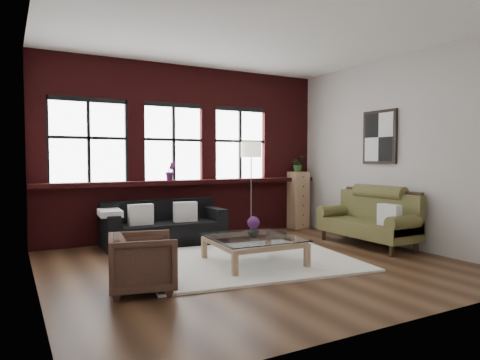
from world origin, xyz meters
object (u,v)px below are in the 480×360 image
dark_sofa (165,223)px  vintage_settee (367,218)px  vase (254,231)px  drawer_chest (298,200)px  floor_lamp (251,184)px  armchair (142,263)px  coffee_table (253,251)px

dark_sofa → vintage_settee: size_ratio=1.13×
dark_sofa → vintage_settee: bearing=-30.4°
vase → drawer_chest: (2.41, 2.25, 0.13)m
drawer_chest → floor_lamp: (-1.20, -0.09, 0.38)m
vintage_settee → armchair: size_ratio=2.54×
floor_lamp → vase: bearing=-119.4°
dark_sofa → floor_lamp: (1.86, 0.25, 0.61)m
armchair → dark_sofa: bearing=-12.3°
dark_sofa → drawer_chest: size_ratio=1.70×
vase → armchair: bearing=-164.1°
vase → floor_lamp: size_ratio=0.08×
vintage_settee → vase: 2.32m
coffee_table → vase: vase is taller
vase → coffee_table: bearing=-45.0°
armchair → drawer_chest: (4.12, 2.74, 0.28)m
vintage_settee → drawer_chest: bearing=87.3°
dark_sofa → armchair: 2.61m
dark_sofa → armchair: (-1.06, -2.39, -0.05)m
drawer_chest → dark_sofa: bearing=-173.5°
dark_sofa → vintage_settee: 3.44m
dark_sofa → vase: dark_sofa is taller
floor_lamp → vintage_settee: bearing=-61.1°
armchair → vase: armchair is taller
dark_sofa → vase: bearing=-71.1°
coffee_table → floor_lamp: 2.59m
dark_sofa → vase: (0.65, -1.90, 0.10)m
dark_sofa → floor_lamp: 1.98m
floor_lamp → armchair: bearing=-137.9°
vase → drawer_chest: bearing=43.0°
drawer_chest → coffee_table: bearing=-137.0°
armchair → coffee_table: 1.78m
armchair → vase: size_ratio=4.35×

